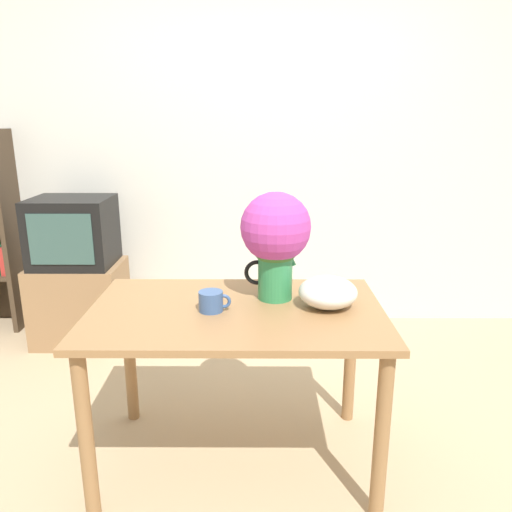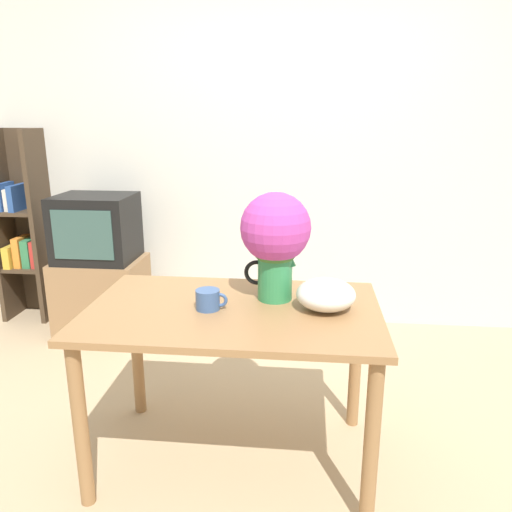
{
  "view_description": "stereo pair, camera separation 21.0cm",
  "coord_description": "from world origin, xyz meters",
  "px_view_note": "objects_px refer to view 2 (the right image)",
  "views": [
    {
      "loc": [
        0.0,
        -2.06,
        1.56
      ],
      "look_at": [
        -0.01,
        0.07,
        0.96
      ],
      "focal_mm": 35.0,
      "sensor_mm": 36.0,
      "label": 1
    },
    {
      "loc": [
        0.21,
        -2.05,
        1.56
      ],
      "look_at": [
        -0.01,
        0.07,
        0.96
      ],
      "focal_mm": 35.0,
      "sensor_mm": 36.0,
      "label": 2
    }
  ],
  "objects_px": {
    "coffee_mug": "(209,300)",
    "white_bowl": "(326,295)",
    "flower_vase": "(275,236)",
    "tv_set": "(96,228)"
  },
  "relations": [
    {
      "from": "flower_vase",
      "to": "tv_set",
      "type": "distance_m",
      "value": 1.8
    },
    {
      "from": "coffee_mug",
      "to": "flower_vase",
      "type": "bearing_deg",
      "value": 29.67
    },
    {
      "from": "tv_set",
      "to": "white_bowl",
      "type": "bearing_deg",
      "value": -39.2
    },
    {
      "from": "flower_vase",
      "to": "tv_set",
      "type": "relative_size",
      "value": 0.92
    },
    {
      "from": "flower_vase",
      "to": "tv_set",
      "type": "xyz_separation_m",
      "value": [
        -1.34,
        1.17,
        -0.25
      ]
    },
    {
      "from": "white_bowl",
      "to": "flower_vase",
      "type": "bearing_deg",
      "value": 155.3
    },
    {
      "from": "coffee_mug",
      "to": "white_bowl",
      "type": "relative_size",
      "value": 0.54
    },
    {
      "from": "white_bowl",
      "to": "coffee_mug",
      "type": "bearing_deg",
      "value": -174.03
    },
    {
      "from": "flower_vase",
      "to": "coffee_mug",
      "type": "bearing_deg",
      "value": -150.33
    },
    {
      "from": "coffee_mug",
      "to": "white_bowl",
      "type": "distance_m",
      "value": 0.5
    }
  ]
}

